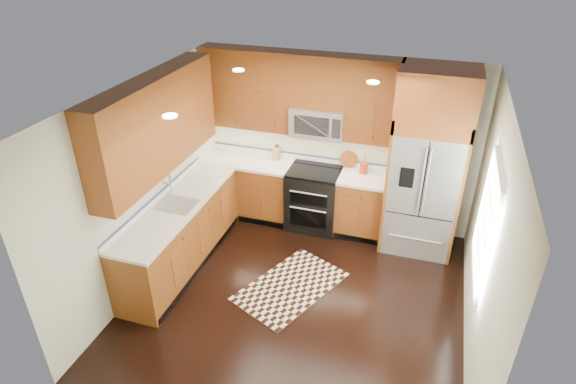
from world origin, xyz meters
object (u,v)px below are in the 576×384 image
(refrigerator, at_px, (427,164))
(rug, at_px, (291,286))
(utensil_crock, at_px, (364,166))
(knife_block, at_px, (277,153))
(range, at_px, (314,198))

(refrigerator, relative_size, rug, 1.84)
(refrigerator, xyz_separation_m, utensil_crock, (-0.86, 0.19, -0.25))
(refrigerator, distance_m, utensil_crock, 0.91)
(refrigerator, distance_m, rug, 2.43)
(rug, distance_m, utensil_crock, 2.04)
(refrigerator, bearing_deg, knife_block, 173.43)
(knife_block, bearing_deg, rug, -66.03)
(range, distance_m, utensil_crock, 0.92)
(rug, bearing_deg, range, 118.36)
(refrigerator, xyz_separation_m, knife_block, (-2.21, 0.25, -0.26))
(knife_block, bearing_deg, range, -18.25)
(utensil_crock, bearing_deg, knife_block, 177.17)
(refrigerator, height_order, utensil_crock, refrigerator)
(rug, xyz_separation_m, utensil_crock, (0.58, 1.65, 1.05))
(range, relative_size, knife_block, 3.86)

